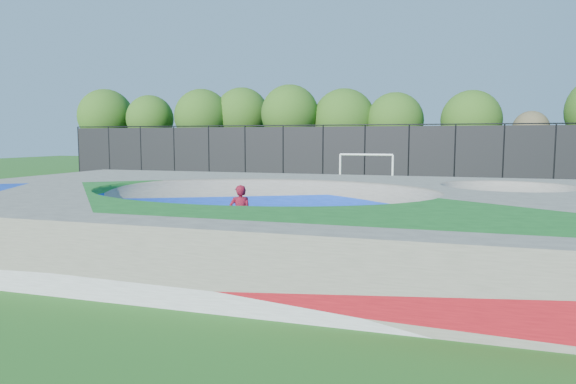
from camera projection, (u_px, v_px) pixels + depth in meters
ground at (261, 236)px, 16.13m from camera, size 120.00×120.00×0.00m
skate_deck at (261, 213)px, 16.05m from camera, size 22.00×14.00×1.50m
skater at (240, 215)px, 14.84m from camera, size 0.75×0.63×1.74m
skateboard at (241, 243)px, 14.92m from camera, size 0.81×0.49×0.05m
soccer_goal at (366, 165)px, 30.67m from camera, size 3.26×0.12×2.16m
fence at (365, 152)px, 35.85m from camera, size 48.09×0.09×4.04m
treeline at (396, 115)px, 39.80m from camera, size 54.16×7.09×8.36m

